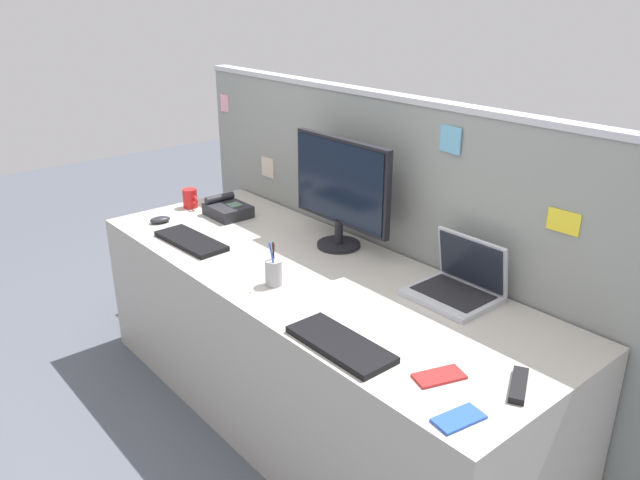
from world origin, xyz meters
TOP-DOWN VIEW (x-y plane):
  - ground_plane at (0.00, 0.00)m, footprint 10.00×10.00m
  - desk at (0.00, 0.00)m, footprint 2.24×0.80m
  - cubicle_divider at (-0.00, 0.44)m, footprint 2.68×0.08m
  - desktop_monitor at (-0.12, 0.27)m, footprint 0.56×0.19m
  - laptop at (0.53, 0.28)m, footprint 0.30×0.26m
  - desk_phone at (-0.78, 0.10)m, footprint 0.22×0.18m
  - keyboard_main at (-0.57, -0.23)m, footprint 0.40×0.17m
  - keyboard_spare at (0.52, -0.30)m, footprint 0.38×0.15m
  - computer_mouse_right_hand at (-0.91, -0.21)m, footprint 0.08×0.11m
  - pen_cup at (0.01, -0.19)m, footprint 0.07×0.07m
  - cell_phone_red_case at (0.83, -0.19)m, footprint 0.12×0.17m
  - cell_phone_blue_case at (0.99, -0.30)m, footprint 0.09×0.15m
  - tv_remote at (1.01, -0.06)m, footprint 0.12×0.17m
  - coffee_mug at (-1.02, 0.02)m, footprint 0.11×0.07m

SIDE VIEW (x-z plane):
  - ground_plane at x=0.00m, z-range 0.00..0.00m
  - desk at x=0.00m, z-range 0.00..0.70m
  - cubicle_divider at x=0.00m, z-range 0.00..1.37m
  - cell_phone_red_case at x=0.83m, z-range 0.70..0.71m
  - cell_phone_blue_case at x=0.99m, z-range 0.70..0.71m
  - tv_remote at x=1.01m, z-range 0.70..0.72m
  - keyboard_main at x=-0.57m, z-range 0.70..0.72m
  - keyboard_spare at x=0.52m, z-range 0.70..0.72m
  - computer_mouse_right_hand at x=-0.91m, z-range 0.70..0.73m
  - desk_phone at x=-0.78m, z-range 0.69..0.78m
  - coffee_mug at x=-1.02m, z-range 0.70..0.80m
  - laptop at x=0.53m, z-range 0.64..0.86m
  - pen_cup at x=0.01m, z-range 0.66..0.85m
  - desktop_monitor at x=-0.12m, z-range 0.73..1.22m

